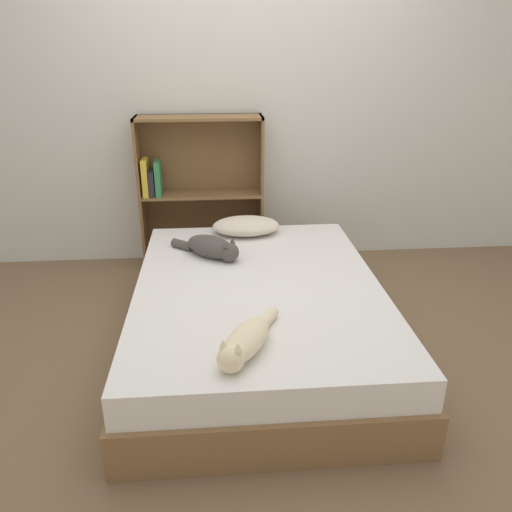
{
  "coord_description": "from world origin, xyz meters",
  "views": [
    {
      "loc": [
        -0.21,
        -2.43,
        1.6
      ],
      "look_at": [
        0.0,
        0.14,
        0.49
      ],
      "focal_mm": 35.0,
      "sensor_mm": 36.0,
      "label": 1
    }
  ],
  "objects_px": {
    "cat_dark": "(212,247)",
    "bookshelf": "(198,191)",
    "bed": "(258,314)",
    "pillow": "(246,226)",
    "cat_light": "(245,342)"
  },
  "relations": [
    {
      "from": "cat_dark",
      "to": "bookshelf",
      "type": "height_order",
      "value": "bookshelf"
    },
    {
      "from": "bed",
      "to": "cat_light",
      "type": "xyz_separation_m",
      "value": [
        -0.11,
        -0.66,
        0.25
      ]
    },
    {
      "from": "pillow",
      "to": "cat_light",
      "type": "relative_size",
      "value": 0.94
    },
    {
      "from": "pillow",
      "to": "bookshelf",
      "type": "height_order",
      "value": "bookshelf"
    },
    {
      "from": "bed",
      "to": "bookshelf",
      "type": "distance_m",
      "value": 1.32
    },
    {
      "from": "cat_dark",
      "to": "bed",
      "type": "bearing_deg",
      "value": -19.36
    },
    {
      "from": "cat_dark",
      "to": "pillow",
      "type": "bearing_deg",
      "value": 96.78
    },
    {
      "from": "pillow",
      "to": "cat_dark",
      "type": "xyz_separation_m",
      "value": [
        -0.23,
        -0.38,
        0.01
      ]
    },
    {
      "from": "cat_dark",
      "to": "bookshelf",
      "type": "xyz_separation_m",
      "value": [
        -0.1,
        0.83,
        0.12
      ]
    },
    {
      "from": "pillow",
      "to": "cat_dark",
      "type": "bearing_deg",
      "value": -120.89
    },
    {
      "from": "bed",
      "to": "cat_dark",
      "type": "xyz_separation_m",
      "value": [
        -0.25,
        0.38,
        0.26
      ]
    },
    {
      "from": "bed",
      "to": "pillow",
      "type": "relative_size",
      "value": 4.14
    },
    {
      "from": "pillow",
      "to": "cat_dark",
      "type": "height_order",
      "value": "cat_dark"
    },
    {
      "from": "cat_light",
      "to": "cat_dark",
      "type": "bearing_deg",
      "value": -144.89
    },
    {
      "from": "bed",
      "to": "cat_light",
      "type": "bearing_deg",
      "value": -99.82
    }
  ]
}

